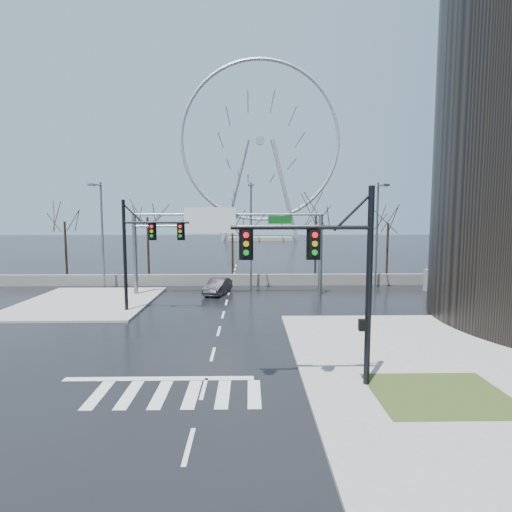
{
  "coord_description": "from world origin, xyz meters",
  "views": [
    {
      "loc": [
        1.81,
        -19.31,
        6.82
      ],
      "look_at": [
        2.32,
        9.16,
        4.0
      ],
      "focal_mm": 28.0,
      "sensor_mm": 36.0,
      "label": 1
    }
  ],
  "objects_px": {
    "signal_mast_far": "(140,245)",
    "ferris_wheel": "(260,147)",
    "signal_mast_near": "(335,267)",
    "sign_gantry": "(223,236)",
    "car": "(218,286)"
  },
  "relations": [
    {
      "from": "signal_mast_near",
      "to": "ferris_wheel",
      "type": "distance_m",
      "value": 101.29
    },
    {
      "from": "signal_mast_far",
      "to": "sign_gantry",
      "type": "height_order",
      "value": "signal_mast_far"
    },
    {
      "from": "signal_mast_near",
      "to": "signal_mast_far",
      "type": "xyz_separation_m",
      "value": [
        -11.01,
        13.0,
        -0.04
      ]
    },
    {
      "from": "signal_mast_far",
      "to": "ferris_wheel",
      "type": "xyz_separation_m",
      "value": [
        10.87,
        86.04,
        21.3
      ]
    },
    {
      "from": "signal_mast_far",
      "to": "ferris_wheel",
      "type": "bearing_deg",
      "value": 82.8
    },
    {
      "from": "signal_mast_near",
      "to": "sign_gantry",
      "type": "distance_m",
      "value": 19.79
    },
    {
      "from": "signal_mast_far",
      "to": "ferris_wheel",
      "type": "distance_m",
      "value": 89.3
    },
    {
      "from": "signal_mast_near",
      "to": "car",
      "type": "distance_m",
      "value": 20.89
    },
    {
      "from": "sign_gantry",
      "to": "signal_mast_near",
      "type": "bearing_deg",
      "value": -73.81
    },
    {
      "from": "signal_mast_far",
      "to": "car",
      "type": "distance_m",
      "value": 9.17
    },
    {
      "from": "signal_mast_near",
      "to": "sign_gantry",
      "type": "height_order",
      "value": "signal_mast_near"
    },
    {
      "from": "ferris_wheel",
      "to": "car",
      "type": "xyz_separation_m",
      "value": [
        -5.95,
        -79.5,
        -25.45
      ]
    },
    {
      "from": "sign_gantry",
      "to": "car",
      "type": "xyz_separation_m",
      "value": [
        -0.58,
        0.54,
        -4.49
      ]
    },
    {
      "from": "sign_gantry",
      "to": "ferris_wheel",
      "type": "xyz_separation_m",
      "value": [
        5.38,
        80.04,
        20.95
      ]
    },
    {
      "from": "signal_mast_near",
      "to": "signal_mast_far",
      "type": "relative_size",
      "value": 1.0
    }
  ]
}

